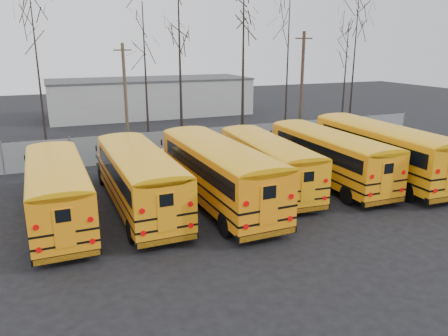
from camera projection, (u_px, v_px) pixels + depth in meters
name	position (u px, v px, depth m)	size (l,w,h in m)	color
ground	(265.00, 214.00, 20.93)	(120.00, 120.00, 0.00)	black
fence	(188.00, 143.00, 31.33)	(40.00, 0.04, 2.00)	gray
distant_building	(151.00, 97.00, 49.58)	(22.00, 8.00, 4.00)	#ADADA8
bus_a	(57.00, 186.00, 19.52)	(2.59, 10.62, 2.96)	black
bus_b	(138.00, 174.00, 20.97)	(2.70, 11.12, 3.10)	black
bus_c	(217.00, 168.00, 21.67)	(3.06, 11.84, 3.29)	black
bus_d	(266.00, 159.00, 24.16)	(3.07, 10.67, 2.95)	black
bus_e	(328.00, 152.00, 25.21)	(2.61, 11.09, 3.09)	black
bus_f	(380.00, 147.00, 25.92)	(3.13, 12.12, 3.37)	black
utility_pole_left	(125.00, 94.00, 33.85)	(1.40, 0.42, 7.94)	brown
utility_pole_right	(302.00, 83.00, 38.16)	(1.59, 0.28, 8.90)	#453427
tree_2	(39.00, 81.00, 30.64)	(0.26, 0.26, 10.71)	black
tree_3	(146.00, 77.00, 32.98)	(0.26, 0.26, 10.84)	black
tree_4	(180.00, 68.00, 34.74)	(0.26, 0.26, 12.08)	black
tree_5	(243.00, 71.00, 35.11)	(0.26, 0.26, 11.44)	black
tree_6	(287.00, 64.00, 36.52)	(0.26, 0.26, 12.50)	black
tree_7	(345.00, 80.00, 37.68)	(0.26, 0.26, 9.69)	black
tree_8	(354.00, 64.00, 41.96)	(0.26, 0.26, 11.92)	black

